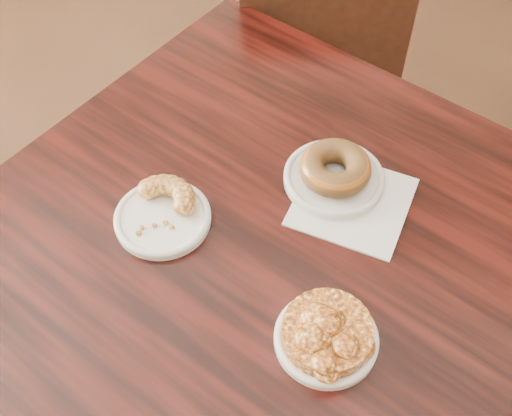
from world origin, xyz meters
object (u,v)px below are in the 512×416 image
(glazed_donut, at_px, (335,168))
(cafe_table, at_px, (268,357))
(cruller_fragment, at_px, (161,210))
(chair_far, at_px, (310,57))
(apple_fritter, at_px, (328,330))

(glazed_donut, bearing_deg, cafe_table, -107.99)
(glazed_donut, bearing_deg, cruller_fragment, -145.78)
(glazed_donut, relative_size, cruller_fragment, 0.99)
(chair_far, relative_size, glazed_donut, 7.58)
(apple_fritter, relative_size, cruller_fragment, 1.41)
(chair_far, relative_size, apple_fritter, 5.33)
(glazed_donut, height_order, cruller_fragment, glazed_donut)
(cafe_table, bearing_deg, glazed_donut, 91.72)
(cafe_table, relative_size, apple_fritter, 5.68)
(cafe_table, xyz_separation_m, chair_far, (-0.14, 0.84, 0.08))
(chair_far, height_order, cruller_fragment, chair_far)
(apple_fritter, bearing_deg, glazed_donut, 101.93)
(glazed_donut, xyz_separation_m, cruller_fragment, (-0.24, -0.16, -0.01))
(cruller_fragment, bearing_deg, cafe_table, -2.26)
(cafe_table, height_order, glazed_donut, glazed_donut)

